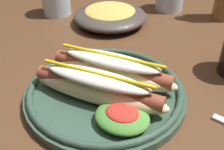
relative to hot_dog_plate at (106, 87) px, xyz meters
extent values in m
cube|color=#51331E|center=(-0.01, 0.20, -0.04)|extent=(1.13, 0.94, 0.04)
cylinder|color=#51331E|center=(-0.49, 0.58, -0.41)|extent=(0.06, 0.06, 0.70)
cylinder|color=#334C3D|center=(0.00, 0.00, -0.02)|extent=(0.29, 0.29, 0.02)
torus|color=#334C3D|center=(0.00, 0.00, -0.01)|extent=(0.28, 0.28, 0.01)
ellipsoid|color=beige|center=(0.00, -0.03, 0.01)|extent=(0.25, 0.05, 0.04)
cylinder|color=brown|center=(0.00, -0.03, 0.02)|extent=(0.23, 0.03, 0.03)
ellipsoid|color=silver|center=(0.00, -0.03, 0.04)|extent=(0.19, 0.05, 0.02)
cylinder|color=yellow|center=(0.00, -0.03, 0.05)|extent=(0.20, 0.01, 0.01)
ellipsoid|color=beige|center=(0.00, 0.03, 0.01)|extent=(0.25, 0.05, 0.04)
cylinder|color=brown|center=(0.00, 0.03, 0.02)|extent=(0.23, 0.03, 0.03)
ellipsoid|color=silver|center=(0.00, 0.03, 0.04)|extent=(0.19, 0.05, 0.02)
cylinder|color=yellow|center=(0.00, 0.03, 0.05)|extent=(0.20, 0.01, 0.01)
ellipsoid|color=#4C8C38|center=(0.06, -0.06, 0.00)|extent=(0.09, 0.07, 0.02)
ellipsoid|color=red|center=(0.06, -0.06, 0.01)|extent=(0.05, 0.04, 0.01)
ellipsoid|color=#423833|center=(-0.13, 0.30, 0.00)|extent=(0.20, 0.20, 0.04)
ellipsoid|color=gold|center=(-0.13, 0.30, 0.01)|extent=(0.14, 0.14, 0.02)
camera|label=1|loc=(0.17, -0.35, 0.30)|focal=44.13mm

